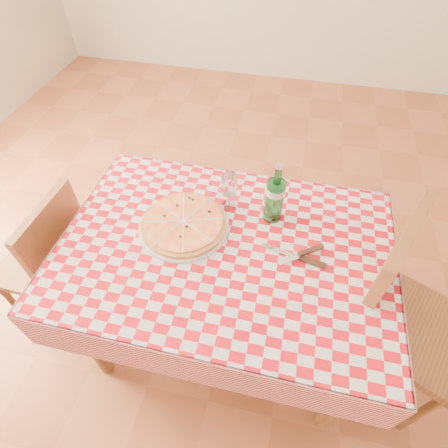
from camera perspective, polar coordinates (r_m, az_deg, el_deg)
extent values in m
plane|color=brown|center=(2.02, 0.18, -16.83)|extent=(6.00, 6.00, 0.00)
cube|color=brown|center=(1.39, 0.25, -4.35)|extent=(1.20, 0.80, 0.04)
cylinder|color=brown|center=(1.72, -21.32, -17.31)|extent=(0.06, 0.06, 0.71)
cylinder|color=brown|center=(1.60, 18.45, -25.62)|extent=(0.06, 0.06, 0.71)
cylinder|color=brown|center=(2.01, -12.76, -0.32)|extent=(0.06, 0.06, 0.71)
cylinder|color=brown|center=(1.91, 18.63, -5.78)|extent=(0.06, 0.06, 0.71)
cube|color=#B10A15|center=(1.37, 0.26, -3.75)|extent=(1.30, 0.90, 0.01)
cube|color=brown|center=(1.70, 28.45, -14.70)|extent=(0.58, 0.58, 0.04)
cylinder|color=brown|center=(1.80, 17.87, -20.13)|extent=(0.04, 0.04, 0.45)
cylinder|color=brown|center=(1.85, 29.31, -25.38)|extent=(0.04, 0.04, 0.45)
cylinder|color=brown|center=(1.99, 22.52, -11.40)|extent=(0.04, 0.04, 0.45)
cylinder|color=brown|center=(2.04, 32.36, -16.16)|extent=(0.04, 0.04, 0.45)
cube|color=brown|center=(1.47, 25.22, -6.52)|extent=(0.22, 0.42, 0.48)
cube|color=brown|center=(1.97, -27.40, -5.49)|extent=(0.39, 0.39, 0.04)
cylinder|color=brown|center=(2.11, -19.65, -6.56)|extent=(0.03, 0.03, 0.39)
cylinder|color=brown|center=(2.28, -26.60, -4.48)|extent=(0.03, 0.03, 0.39)
cylinder|color=brown|center=(2.00, -24.02, -13.80)|extent=(0.03, 0.03, 0.39)
cylinder|color=brown|center=(2.17, -31.09, -10.96)|extent=(0.03, 0.03, 0.39)
cube|color=brown|center=(1.71, -25.56, -2.49)|extent=(0.05, 0.38, 0.41)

